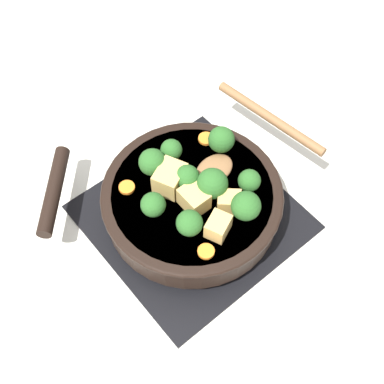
{
  "coord_description": "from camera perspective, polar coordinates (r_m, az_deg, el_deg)",
  "views": [
    {
      "loc": [
        -0.34,
        0.28,
        0.77
      ],
      "look_at": [
        0.0,
        0.0,
        0.08
      ],
      "focal_mm": 50.0,
      "sensor_mm": 36.0,
      "label": 1
    }
  ],
  "objects": [
    {
      "name": "ground_plane",
      "position": [
        0.89,
        0.0,
        -2.75
      ],
      "size": [
        2.4,
        2.4,
        0.0
      ],
      "primitive_type": "plane",
      "color": "silver"
    },
    {
      "name": "front_burner_grate",
      "position": [
        0.88,
        0.0,
        -2.35
      ],
      "size": [
        0.31,
        0.31,
        0.03
      ],
      "color": "black",
      "rests_on": "ground_plane"
    },
    {
      "name": "skillet_pan",
      "position": [
        0.84,
        -0.18,
        -0.83
      ],
      "size": [
        0.35,
        0.36,
        0.05
      ],
      "color": "black",
      "rests_on": "front_burner_grate"
    },
    {
      "name": "wooden_spoon",
      "position": [
        0.87,
        5.77,
        5.5
      ],
      "size": [
        0.22,
        0.2,
        0.02
      ],
      "color": "brown",
      "rests_on": "skillet_pan"
    },
    {
      "name": "tofu_cube_center_large",
      "position": [
        0.79,
        0.2,
        -0.75
      ],
      "size": [
        0.04,
        0.03,
        0.03
      ],
      "primitive_type": "cube",
      "rotation": [
        0.0,
        0.0,
        3.14
      ],
      "color": "tan",
      "rests_on": "skillet_pan"
    },
    {
      "name": "tofu_cube_near_handle",
      "position": [
        0.77,
        2.81,
        -3.67
      ],
      "size": [
        0.04,
        0.05,
        0.03
      ],
      "primitive_type": "cube",
      "rotation": [
        0.0,
        0.0,
        1.98
      ],
      "color": "tan",
      "rests_on": "skillet_pan"
    },
    {
      "name": "tofu_cube_east_chunk",
      "position": [
        0.8,
        3.98,
        -1.02
      ],
      "size": [
        0.04,
        0.04,
        0.03
      ],
      "primitive_type": "cube",
      "rotation": [
        0.0,
        0.0,
        0.84
      ],
      "color": "tan",
      "rests_on": "skillet_pan"
    },
    {
      "name": "tofu_cube_west_chunk",
      "position": [
        0.81,
        -2.35,
        1.46
      ],
      "size": [
        0.06,
        0.06,
        0.04
      ],
      "primitive_type": "cube",
      "rotation": [
        0.0,
        0.0,
        2.0
      ],
      "color": "tan",
      "rests_on": "skillet_pan"
    },
    {
      "name": "broccoli_floret_near_spoon",
      "position": [
        0.76,
        -0.27,
        -3.35
      ],
      "size": [
        0.04,
        0.04,
        0.05
      ],
      "color": "#709956",
      "rests_on": "skillet_pan"
    },
    {
      "name": "broccoli_floret_center_top",
      "position": [
        0.78,
        -4.16,
        -1.38
      ],
      "size": [
        0.04,
        0.04,
        0.04
      ],
      "color": "#709956",
      "rests_on": "skillet_pan"
    },
    {
      "name": "broccoli_floret_east_rim",
      "position": [
        0.8,
        -0.35,
        1.68
      ],
      "size": [
        0.04,
        0.04,
        0.05
      ],
      "color": "#709956",
      "rests_on": "skillet_pan"
    },
    {
      "name": "broccoli_floret_west_rim",
      "position": [
        0.84,
        -2.22,
        4.49
      ],
      "size": [
        0.03,
        0.03,
        0.04
      ],
      "color": "#709956",
      "rests_on": "skillet_pan"
    },
    {
      "name": "broccoli_floret_north_edge",
      "position": [
        0.81,
        6.13,
        1.19
      ],
      "size": [
        0.03,
        0.03,
        0.04
      ],
      "color": "#709956",
      "rests_on": "skillet_pan"
    },
    {
      "name": "broccoli_floret_south_cluster",
      "position": [
        0.82,
        -4.23,
        3.17
      ],
      "size": [
        0.04,
        0.04,
        0.05
      ],
      "color": "#709956",
      "rests_on": "skillet_pan"
    },
    {
      "name": "broccoli_floret_mid_floret",
      "position": [
        0.85,
        3.15,
        5.58
      ],
      "size": [
        0.04,
        0.04,
        0.05
      ],
      "color": "#709956",
      "rests_on": "skillet_pan"
    },
    {
      "name": "broccoli_floret_small_inner",
      "position": [
        0.78,
        5.77,
        -1.5
      ],
      "size": [
        0.04,
        0.04,
        0.05
      ],
      "color": "#709956",
      "rests_on": "skillet_pan"
    },
    {
      "name": "broccoli_floret_tall_stem",
      "position": [
        0.79,
        2.18,
        0.89
      ],
      "size": [
        0.05,
        0.05,
        0.05
      ],
      "color": "#709956",
      "rests_on": "skillet_pan"
    },
    {
      "name": "carrot_slice_orange_thin",
      "position": [
        0.83,
        -6.97,
        0.49
      ],
      "size": [
        0.02,
        0.02,
        0.01
      ],
      "primitive_type": "cylinder",
      "color": "orange",
      "rests_on": "skillet_pan"
    },
    {
      "name": "carrot_slice_near_center",
      "position": [
        0.77,
        1.51,
        -6.35
      ],
      "size": [
        0.02,
        0.02,
        0.01
      ],
      "primitive_type": "cylinder",
      "color": "orange",
      "rests_on": "skillet_pan"
    },
    {
      "name": "carrot_slice_edge_slice",
      "position": [
        0.88,
        1.51,
        5.71
      ],
      "size": [
        0.03,
        0.03,
        0.01
      ],
      "primitive_type": "cylinder",
      "color": "orange",
      "rests_on": "skillet_pan"
    }
  ]
}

